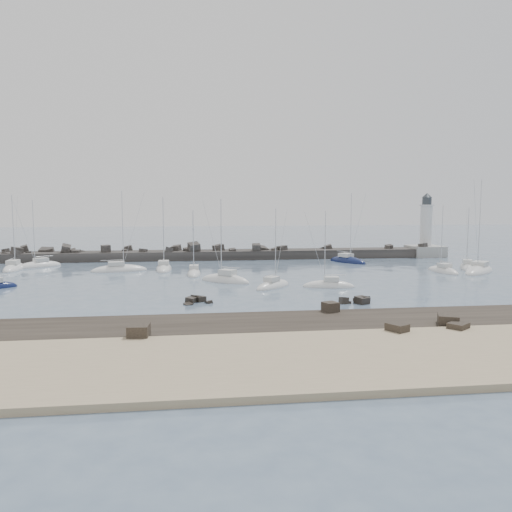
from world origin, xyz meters
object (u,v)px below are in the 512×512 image
Objects in this scene: sailboat_7 at (273,286)px; sailboat_9 at (329,286)px; sailboat_5 at (225,281)px; sailboat_8 at (347,261)px; sailboat_4 at (119,270)px; lighthouse at (425,242)px; sailboat_10 at (443,271)px; sailboat_11 at (479,272)px; sailboat_12 at (467,268)px; sailboat_14 at (39,266)px; sailboat_6 at (194,274)px; sailboat_1 at (14,269)px; sailboat_3 at (164,269)px.

sailboat_7 is 1.03× the size of sailboat_9.
sailboat_7 is (6.21, -5.74, -0.02)m from sailboat_5.
sailboat_4 is at bearing -169.58° from sailboat_8.
lighthouse is 1.19× the size of sailboat_10.
sailboat_11 is 4.27m from sailboat_12.
sailboat_7 is 33.04m from sailboat_10.
sailboat_10 is at bearing -13.13° from sailboat_14.
sailboat_7 reaches higher than sailboat_6.
sailboat_4 is at bearing 175.13° from sailboat_12.
lighthouse reaches higher than sailboat_1.
sailboat_8 is at bearing 3.11° from sailboat_1.
sailboat_12 is (29.53, 15.72, 0.02)m from sailboat_9.
sailboat_12 is at bearing 11.79° from sailboat_5.
sailboat_11 is at bearing -3.89° from sailboat_6.
sailboat_8 is at bearing 143.50° from sailboat_12.
sailboat_8 reaches higher than sailboat_6.
lighthouse is at bearing 33.99° from sailboat_5.
lighthouse is at bearing 6.67° from sailboat_14.
sailboat_8 is at bearing 10.42° from sailboat_4.
sailboat_3 is 1.03× the size of sailboat_5.
sailboat_8 reaches higher than sailboat_1.
sailboat_12 is at bearing -6.26° from sailboat_3.
sailboat_1 is 55.87m from sailboat_9.
sailboat_12 is at bearing 27.63° from sailboat_10.
sailboat_1 reaches higher than sailboat_5.
sailboat_7 is 47.76m from sailboat_14.
sailboat_1 reaches higher than sailboat_9.
sailboat_8 reaches higher than sailboat_3.
sailboat_8 is 24.52m from sailboat_11.
sailboat_1 is at bearing -171.34° from lighthouse.
sailboat_4 is 1.00× the size of sailboat_8.
sailboat_14 is at bearing 166.87° from sailboat_10.
sailboat_7 is at bearing -164.05° from sailboat_11.
sailboat_1 reaches higher than sailboat_3.
sailboat_3 is 53.76m from sailboat_11.
sailboat_10 is (11.44, -16.33, -0.01)m from sailboat_8.
sailboat_8 is (-20.72, -9.20, -2.95)m from lighthouse.
sailboat_5 is at bearing -34.08° from sailboat_14.
sailboat_7 reaches higher than sailboat_9.
sailboat_6 is (5.19, -6.85, 0.00)m from sailboat_3.
sailboat_1 is 19.18m from sailboat_4.
sailboat_4 is 14.14m from sailboat_6.
sailboat_1 is at bearing 169.92° from sailboat_10.
sailboat_9 is (23.59, -21.55, -0.01)m from sailboat_3.
sailboat_11 is 1.40× the size of sailboat_12.
sailboat_7 is at bearing -137.35° from lighthouse.
sailboat_9 is (49.74, -25.45, -0.01)m from sailboat_1.
lighthouse is 1.11× the size of sailboat_14.
sailboat_8 is 1.20× the size of sailboat_10.
sailboat_7 is 0.80× the size of sailboat_8.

